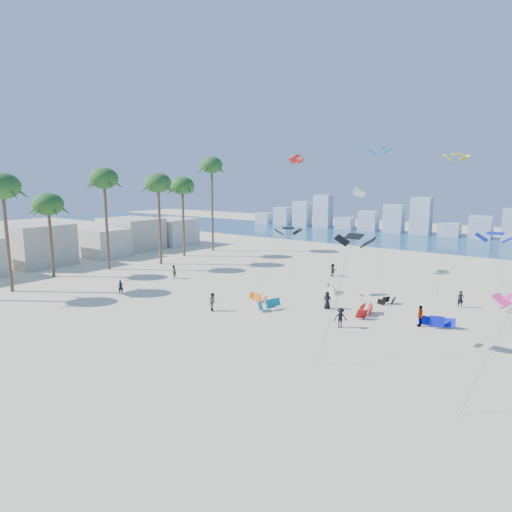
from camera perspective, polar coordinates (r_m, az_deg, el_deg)
The scene contains 10 objects.
ground at distance 38.54m, azimuth -18.12°, elevation -9.50°, with size 220.00×220.00×0.00m, color beige.
ocean at distance 98.44m, azimuth 18.02°, elevation 2.15°, with size 220.00×220.00×0.00m, color navy.
kitesurfer_near at distance 50.74m, azimuth -17.05°, elevation -3.88°, with size 0.56×0.37×1.54m, color black.
kitesurfer_mid at distance 42.77m, azimuth -5.59°, elevation -5.90°, with size 0.84×0.66×1.74m, color gray.
kitesurfers_far at distance 46.94m, azimuth 8.46°, elevation -4.53°, with size 33.04×19.21×1.85m.
grounded_kites at distance 43.75m, azimuth 10.78°, elevation -6.23°, with size 20.18×12.75×0.99m.
flying_kites at distance 46.33m, azimuth 17.13°, elevation 7.88°, with size 34.05×31.66×16.81m.
palm_row at distance 63.73m, azimuth -18.61°, elevation 8.74°, with size 8.68×44.80×16.27m.
beachfront_buildings at distance 76.66m, azimuth -20.54°, elevation 1.93°, with size 11.50×43.00×6.00m.
distant_skyline at distance 107.96m, azimuth 19.17°, elevation 4.38°, with size 85.00×3.00×8.40m.
Camera 1 is at (29.81, -20.99, 12.49)m, focal length 31.00 mm.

